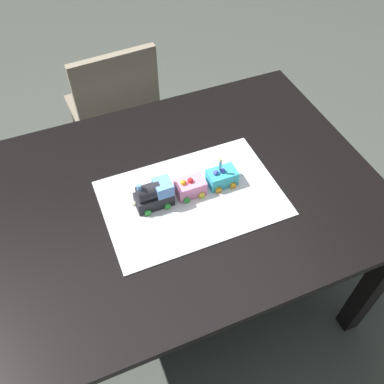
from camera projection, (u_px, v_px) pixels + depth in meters
ground_plane at (181, 289)px, 2.00m from camera, size 8.00×8.00×0.00m
dining_table at (178, 210)px, 1.52m from camera, size 1.40×1.00×0.74m
chair at (115, 112)px, 2.13m from camera, size 0.43×0.43×0.86m
cake_board at (192, 198)px, 1.41m from camera, size 0.60×0.40×0.00m
cake_locomotive at (154, 195)px, 1.36m from camera, size 0.14×0.08×0.12m
cake_car_flatbed_bubblegum at (190, 187)px, 1.40m from camera, size 0.10×0.08×0.07m
cake_car_caboose_turquoise at (222, 177)px, 1.43m from camera, size 0.10×0.08×0.07m
birthday_candle at (220, 164)px, 1.38m from camera, size 0.01×0.01×0.05m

